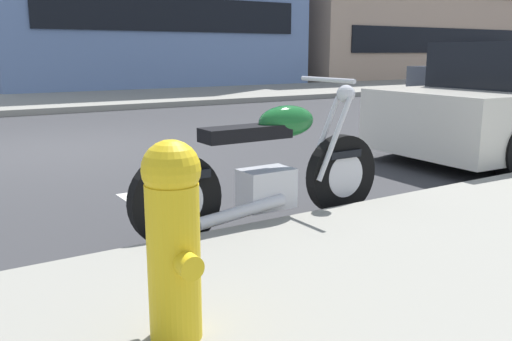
{
  "coord_description": "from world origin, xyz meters",
  "views": [
    {
      "loc": [
        -1.63,
        -7.79,
        1.32
      ],
      "look_at": [
        0.51,
        -4.42,
        0.46
      ],
      "focal_mm": 38.48,
      "sensor_mm": 36.0,
      "label": 1
    }
  ],
  "objects": [
    {
      "name": "parking_stall_stripe",
      "position": [
        0.0,
        -3.94,
        0.0
      ],
      "size": [
        0.12,
        2.2,
        0.01
      ],
      "primitive_type": "cube",
      "color": "silver",
      "rests_on": "ground"
    },
    {
      "name": "sidewalk_far_curb",
      "position": [
        12.0,
        7.04,
        0.07
      ],
      "size": [
        120.0,
        5.0,
        0.14
      ],
      "primitive_type": "cube",
      "color": "gray",
      "rests_on": "ground"
    },
    {
      "name": "car_opposite_curb",
      "position": [
        14.2,
        3.96,
        0.66
      ],
      "size": [
        4.4,
        2.05,
        1.39
      ],
      "rotation": [
        0.0,
        0.0,
        3.21
      ],
      "color": "#4C515B",
      "rests_on": "ground"
    },
    {
      "name": "fire_hydrant",
      "position": [
        -0.77,
        -5.81,
        0.59
      ],
      "size": [
        0.24,
        0.36,
        0.85
      ],
      "color": "gold",
      "rests_on": "sidewalk_near_curb"
    },
    {
      "name": "ground_plane",
      "position": [
        0.0,
        0.0,
        0.0
      ],
      "size": [
        260.0,
        260.0,
        0.0
      ],
      "primitive_type": "plane",
      "color": "#333335"
    },
    {
      "name": "parked_motorcycle",
      "position": [
        0.61,
        -4.44,
        0.44
      ],
      "size": [
        2.16,
        0.62,
        1.13
      ],
      "rotation": [
        0.0,
        0.0,
        0.01
      ],
      "color": "black",
      "rests_on": "ground"
    }
  ]
}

